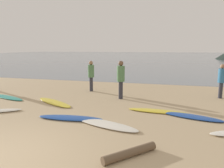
{
  "coord_description": "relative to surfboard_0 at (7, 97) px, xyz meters",
  "views": [
    {
      "loc": [
        3.62,
        -3.45,
        2.44
      ],
      "look_at": [
        0.83,
        6.93,
        0.6
      ],
      "focal_mm": 34.31,
      "sensor_mm": 36.0,
      "label": 1
    }
  ],
  "objects": [
    {
      "name": "person_3",
      "position": [
        3.41,
        2.63,
        0.97
      ],
      "size": [
        0.35,
        0.35,
        1.71
      ],
      "rotation": [
        0.0,
        0.0,
        0.26
      ],
      "color": "#2D2D38",
      "rests_on": "ground"
    },
    {
      "name": "person_2",
      "position": [
        5.42,
        1.29,
        1.04
      ],
      "size": [
        0.37,
        0.37,
        1.82
      ],
      "rotation": [
        0.0,
        0.0,
        0.15
      ],
      "color": "#2D2D38",
      "rests_on": "ground"
    },
    {
      "name": "surfboard_2",
      "position": [
        2.75,
        -0.28,
        -0.0
      ],
      "size": [
        2.39,
        1.68,
        0.07
      ],
      "primitive_type": "ellipsoid",
      "rotation": [
        0.0,
        0.0,
        -0.51
      ],
      "color": "yellow",
      "rests_on": "ground"
    },
    {
      "name": "surfboard_0",
      "position": [
        0.0,
        0.0,
        0.0
      ],
      "size": [
        2.44,
        1.2,
        0.08
      ],
      "primitive_type": "ellipsoid",
      "rotation": [
        0.0,
        0.0,
        -0.32
      ],
      "color": "teal",
      "rests_on": "ground"
    },
    {
      "name": "ground_plane",
      "position": [
        4.01,
        4.92,
        -0.14
      ],
      "size": [
        120.0,
        120.0,
        0.2
      ],
      "primitive_type": "cube",
      "color": "tan",
      "rests_on": "ground"
    },
    {
      "name": "surfboard_5",
      "position": [
        7.27,
        -0.46,
        -0.0
      ],
      "size": [
        2.3,
        0.58,
        0.07
      ],
      "primitive_type": "ellipsoid",
      "rotation": [
        0.0,
        0.0,
        -0.04
      ],
      "color": "yellow",
      "rests_on": "ground"
    },
    {
      "name": "driftwood_log",
      "position": [
        6.85,
        -4.09,
        0.06
      ],
      "size": [
        1.11,
        1.16,
        0.19
      ],
      "primitive_type": "cylinder",
      "rotation": [
        0.0,
        1.57,
        0.82
      ],
      "color": "brown",
      "rests_on": "ground"
    },
    {
      "name": "ocean_water",
      "position": [
        4.01,
        55.93,
        -0.04
      ],
      "size": [
        140.0,
        100.0,
        0.01
      ],
      "primitive_type": "cube",
      "color": "slate",
      "rests_on": "ground"
    },
    {
      "name": "surfboard_4",
      "position": [
        5.76,
        -2.34,
        0.0
      ],
      "size": [
        2.37,
        1.26,
        0.08
      ],
      "primitive_type": "ellipsoid",
      "rotation": [
        0.0,
        0.0,
        -0.31
      ],
      "color": "silver",
      "rests_on": "ground"
    },
    {
      "name": "surfboard_3",
      "position": [
        4.41,
        -2.08,
        0.01
      ],
      "size": [
        2.33,
        0.73,
        0.09
      ],
      "primitive_type": "ellipsoid",
      "rotation": [
        0.0,
        0.0,
        0.09
      ],
      "color": "#1E479E",
      "rests_on": "ground"
    },
    {
      "name": "person_1",
      "position": [
        10.07,
        2.65,
        0.94
      ],
      "size": [
        0.33,
        0.33,
        1.66
      ],
      "rotation": [
        0.0,
        0.0,
        0.56
      ],
      "color": "#2D2D38",
      "rests_on": "ground"
    },
    {
      "name": "surfboard_6",
      "position": [
        8.46,
        -0.82,
        0.0
      ],
      "size": [
        2.15,
        1.09,
        0.08
      ],
      "primitive_type": "ellipsoid",
      "rotation": [
        0.0,
        0.0,
        -0.28
      ],
      "color": "#1E479E",
      "rests_on": "ground"
    }
  ]
}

